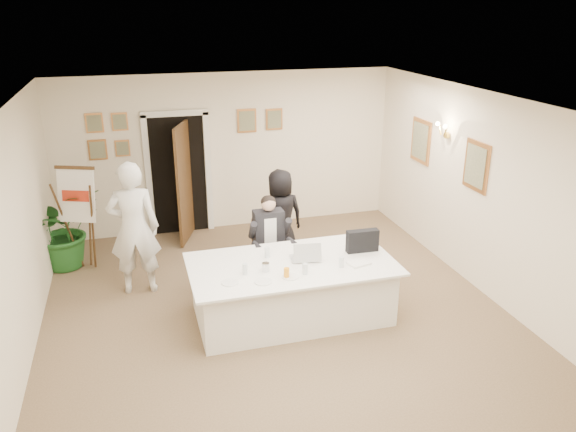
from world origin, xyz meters
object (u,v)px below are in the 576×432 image
(laptop, at_px, (304,249))
(seated_man, at_px, (269,240))
(standing_woman, at_px, (280,216))
(paper_stack, at_px, (359,263))
(flip_chart, at_px, (83,223))
(oj_glass, at_px, (287,273))
(potted_palm, at_px, (63,229))
(steel_jug, at_px, (266,267))
(conference_table, at_px, (292,289))
(standing_man, at_px, (134,228))
(laptop_bag, at_px, (362,241))

(laptop, bearing_deg, seated_man, 112.94)
(standing_woman, relative_size, paper_stack, 5.55)
(flip_chart, bearing_deg, oj_glass, -46.83)
(seated_man, height_order, potted_palm, seated_man)
(standing_woman, distance_m, paper_stack, 2.06)
(potted_palm, height_order, steel_jug, potted_palm)
(potted_palm, height_order, paper_stack, potted_palm)
(paper_stack, bearing_deg, oj_glass, -173.45)
(standing_woman, bearing_deg, oj_glass, 71.39)
(conference_table, bearing_deg, standing_man, 145.96)
(seated_man, xyz_separation_m, oj_glass, (-0.13, -1.39, 0.16))
(seated_man, distance_m, standing_woman, 0.82)
(standing_woman, bearing_deg, steel_jug, 64.20)
(flip_chart, relative_size, steel_jug, 14.78)
(potted_palm, distance_m, laptop, 3.97)
(conference_table, height_order, steel_jug, steel_jug)
(paper_stack, height_order, steel_jug, steel_jug)
(conference_table, distance_m, seated_man, 1.05)
(seated_man, bearing_deg, standing_woman, 52.31)
(steel_jug, bearing_deg, laptop, 20.59)
(conference_table, height_order, oj_glass, oj_glass)
(seated_man, distance_m, steel_jug, 1.20)
(seated_man, distance_m, potted_palm, 3.27)
(flip_chart, bearing_deg, laptop, -37.42)
(seated_man, relative_size, laptop_bag, 3.17)
(standing_woman, xyz_separation_m, laptop, (-0.13, -1.66, 0.16))
(potted_palm, bearing_deg, flip_chart, -30.62)
(oj_glass, bearing_deg, laptop, 51.13)
(flip_chart, distance_m, standing_woman, 3.02)
(potted_palm, xyz_separation_m, steel_jug, (2.60, -2.59, 0.22))
(steel_jug, bearing_deg, potted_palm, 135.19)
(flip_chart, bearing_deg, paper_stack, -36.08)
(conference_table, xyz_separation_m, standing_man, (-1.91, 1.29, 0.57))
(flip_chart, xyz_separation_m, laptop_bag, (3.66, -2.16, 0.17))
(standing_man, xyz_separation_m, standing_woman, (2.23, 0.44, -0.21))
(potted_palm, relative_size, steel_jug, 11.17)
(standing_man, bearing_deg, potted_palm, -42.90)
(flip_chart, bearing_deg, standing_man, -52.37)
(conference_table, height_order, flip_chart, flip_chart)
(laptop_bag, xyz_separation_m, steel_jug, (-1.38, -0.23, -0.10))
(potted_palm, bearing_deg, steel_jug, -44.81)
(standing_woman, relative_size, potted_palm, 1.22)
(standing_woman, bearing_deg, conference_table, 74.21)
(steel_jug, bearing_deg, standing_man, 137.05)
(standing_woman, bearing_deg, standing_man, 5.90)
(paper_stack, bearing_deg, laptop_bag, 61.78)
(standing_man, height_order, oj_glass, standing_man)
(laptop, height_order, laptop_bag, laptop_bag)
(potted_palm, bearing_deg, standing_man, -47.28)
(standing_woman, bearing_deg, potted_palm, -17.58)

